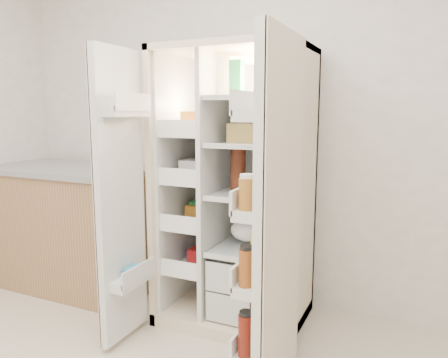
% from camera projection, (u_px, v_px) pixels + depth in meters
% --- Properties ---
extents(wall_back, '(4.00, 0.02, 2.70)m').
position_uv_depth(wall_back, '(249.00, 118.00, 3.10)').
color(wall_back, white).
rests_on(wall_back, floor).
extents(refrigerator, '(0.92, 0.70, 1.80)m').
position_uv_depth(refrigerator, '(240.00, 210.00, 2.85)').
color(refrigerator, beige).
rests_on(refrigerator, floor).
extents(freezer_door, '(0.15, 0.40, 1.72)m').
position_uv_depth(freezer_door, '(121.00, 199.00, 2.50)').
color(freezer_door, silver).
rests_on(freezer_door, floor).
extents(fridge_door, '(0.17, 0.58, 1.72)m').
position_uv_depth(fridge_door, '(275.00, 225.00, 2.01)').
color(fridge_door, silver).
rests_on(fridge_door, floor).
extents(kitchen_counter, '(1.33, 0.71, 0.97)m').
position_uv_depth(kitchen_counter, '(75.00, 226.00, 3.40)').
color(kitchen_counter, '#A37451').
rests_on(kitchen_counter, floor).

